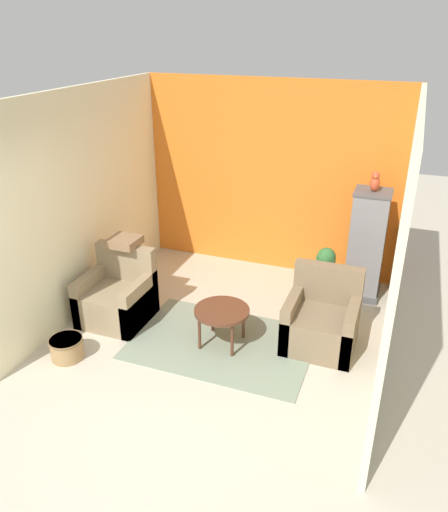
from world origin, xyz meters
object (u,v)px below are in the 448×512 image
armchair_left (118,298)px  wicker_basket (67,347)px  coffee_table (222,313)px  birdcage (367,246)px  potted_plant (325,265)px  armchair_right (321,322)px  parrot (375,182)px

armchair_left → wicker_basket: bearing=-96.4°
coffee_table → birdcage: size_ratio=0.43×
coffee_table → armchair_left: (-1.42, 0.06, -0.12)m
coffee_table → potted_plant: potted_plant is taller
armchair_right → potted_plant: armchair_right is taller
armchair_right → wicker_basket: size_ratio=2.42×
parrot → potted_plant: (-0.52, 0.03, -1.26)m
parrot → potted_plant: parrot is taller
armchair_left → potted_plant: (2.28, 1.73, 0.06)m
coffee_table → parrot: 2.53m
coffee_table → armchair_left: 1.42m
potted_plant → wicker_basket: potted_plant is taller
birdcage → wicker_basket: (-2.90, -2.62, -0.61)m
coffee_table → birdcage: bearing=51.9°
parrot → wicker_basket: (-2.90, -2.62, -1.48)m
birdcage → armchair_right: bearing=-102.6°
potted_plant → wicker_basket: size_ratio=1.63×
armchair_right → wicker_basket: armchair_right is taller
birdcage → potted_plant: size_ratio=2.46×
birdcage → wicker_basket: 3.95m
parrot → potted_plant: size_ratio=0.43×
parrot → wicker_basket: size_ratio=0.70×
wicker_basket → coffee_table: bearing=29.5°
coffee_table → parrot: bearing=52.0°
armchair_left → birdcage: (2.80, 1.70, 0.45)m
parrot → potted_plant: 1.36m
armchair_right → armchair_left: bearing=-172.2°
armchair_right → parrot: 1.92m
potted_plant → armchair_left: bearing=-142.8°
armchair_right → parrot: parrot is taller
wicker_basket → armchair_left: bearing=83.6°
coffee_table → birdcage: 2.26m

